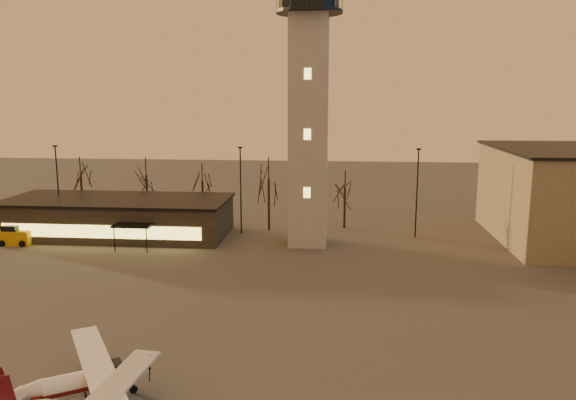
{
  "coord_description": "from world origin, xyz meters",
  "views": [
    {
      "loc": [
        3.29,
        -29.01,
        15.76
      ],
      "look_at": [
        -0.58,
        13.0,
        7.97
      ],
      "focal_mm": 35.0,
      "sensor_mm": 36.0,
      "label": 1
    }
  ],
  "objects": [
    {
      "name": "light_poles",
      "position": [
        0.5,
        31.0,
        5.41
      ],
      "size": [
        58.5,
        12.25,
        10.14
      ],
      "color": "black",
      "rests_on": "ground"
    },
    {
      "name": "service_cart",
      "position": [
        -31.43,
        26.89,
        0.82
      ],
      "size": [
        3.41,
        2.2,
        2.15
      ],
      "rotation": [
        0.0,
        0.0,
        0.01
      ],
      "color": "#C38B0B",
      "rests_on": "ground"
    },
    {
      "name": "ground",
      "position": [
        0.0,
        0.0,
        0.0
      ],
      "size": [
        220.0,
        220.0,
        0.0
      ],
      "primitive_type": "plane",
      "color": "#413E3C",
      "rests_on": "ground"
    },
    {
      "name": "cessna_rear",
      "position": [
        -9.36,
        -3.15,
        1.01
      ],
      "size": [
        8.63,
        9.79,
        2.96
      ],
      "rotation": [
        0.0,
        0.0,
        0.57
      ],
      "color": "white",
      "rests_on": "ground"
    },
    {
      "name": "tree_row",
      "position": [
        -13.7,
        39.16,
        5.94
      ],
      "size": [
        37.2,
        9.2,
        8.8
      ],
      "color": "black",
      "rests_on": "ground"
    },
    {
      "name": "control_tower",
      "position": [
        0.0,
        30.0,
        16.33
      ],
      "size": [
        6.8,
        6.8,
        32.6
      ],
      "color": "#97948F",
      "rests_on": "ground"
    },
    {
      "name": "terminal",
      "position": [
        -21.99,
        31.98,
        2.16
      ],
      "size": [
        25.4,
        12.2,
        4.3
      ],
      "color": "black",
      "rests_on": "ground"
    }
  ]
}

